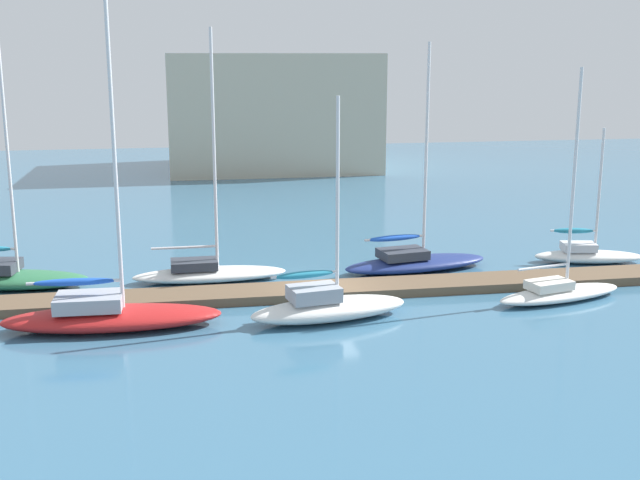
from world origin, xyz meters
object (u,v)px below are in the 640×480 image
sailboat_5 (559,290)px  harbor_building_distant (270,111)px  sailboat_4 (414,260)px  sailboat_0 (8,276)px  sailboat_3 (327,306)px  sailboat_1 (109,313)px  sailboat_2 (208,271)px  mooring_buoy_red (410,253)px  sailboat_6 (587,253)px

sailboat_5 → harbor_building_distant: size_ratio=0.53×
sailboat_4 → sailboat_0: bearing=169.4°
sailboat_3 → sailboat_4: bearing=40.4°
sailboat_1 → harbor_building_distant: size_ratio=0.74×
sailboat_5 → sailboat_4: bearing=115.0°
sailboat_1 → sailboat_4: (13.91, 6.21, -0.11)m
sailboat_3 → sailboat_5: bearing=-5.2°
harbor_building_distant → sailboat_4: bearing=-86.1°
sailboat_2 → harbor_building_distant: bearing=78.3°
sailboat_3 → mooring_buoy_red: size_ratio=14.86×
sailboat_0 → sailboat_5: sailboat_0 is taller
sailboat_5 → sailboat_6: 7.26m
sailboat_0 → sailboat_6: size_ratio=1.71×
sailboat_0 → sailboat_1: 8.16m
harbor_building_distant → sailboat_5: bearing=-80.7°
sailboat_5 → harbor_building_distant: 44.85m
sailboat_2 → sailboat_6: sailboat_2 is taller
sailboat_1 → sailboat_2: size_ratio=1.20×
sailboat_0 → mooring_buoy_red: sailboat_0 is taller
sailboat_1 → sailboat_6: size_ratio=2.02×
sailboat_0 → mooring_buoy_red: (19.27, 2.00, -0.27)m
sailboat_4 → sailboat_5: bearing=-61.1°
sailboat_4 → harbor_building_distant: sailboat_4 is taller
sailboat_0 → sailboat_1: bearing=-43.2°
sailboat_3 → mooring_buoy_red: bearing=46.4°
sailboat_1 → sailboat_5: bearing=2.5°
sailboat_5 → mooring_buoy_red: bearing=103.8°
sailboat_2 → mooring_buoy_red: bearing=12.4°
sailboat_2 → sailboat_3: (4.40, -6.51, 0.10)m
sailboat_4 → sailboat_5: (4.66, -5.84, -0.05)m
harbor_building_distant → sailboat_1: bearing=-104.3°
sailboat_2 → sailboat_3: sailboat_2 is taller
harbor_building_distant → mooring_buoy_red: bearing=-85.2°
sailboat_4 → sailboat_5: sailboat_4 is taller
sailboat_0 → sailboat_5: size_ratio=1.19×
sailboat_0 → sailboat_1: sailboat_1 is taller
sailboat_1 → sailboat_5: (18.57, 0.37, -0.15)m
sailboat_2 → harbor_building_distant: (7.35, 38.32, 4.70)m
sailboat_4 → sailboat_5: 7.47m
sailboat_4 → sailboat_1: bearing=-165.7°
harbor_building_distant → sailboat_2: bearing=-100.9°
mooring_buoy_red → harbor_building_distant: (-3.03, 35.87, 4.91)m
sailboat_4 → mooring_buoy_red: sailboat_4 is taller
sailboat_0 → sailboat_4: (18.82, -0.30, -0.05)m
sailboat_5 → sailboat_6: bearing=39.4°
sailboat_0 → harbor_building_distant: 41.46m
sailboat_2 → mooring_buoy_red: (10.38, 2.45, -0.21)m
sailboat_5 → harbor_building_distant: bearing=85.8°
sailboat_0 → sailboat_4: 18.83m
sailboat_6 → harbor_building_distant: harbor_building_distant is taller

